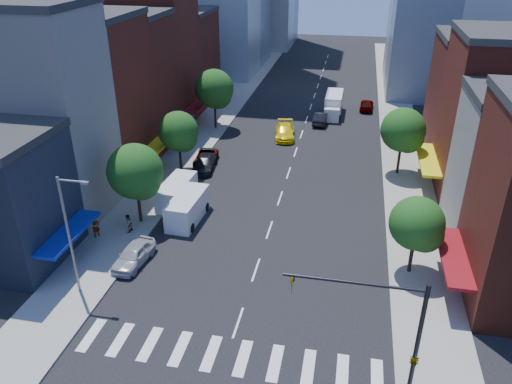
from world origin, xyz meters
TOP-DOWN VIEW (x-y plane):
  - ground at (0.00, 0.00)m, footprint 220.00×220.00m
  - sidewalk_left at (-12.50, 40.00)m, footprint 5.00×120.00m
  - sidewalk_right at (12.50, 40.00)m, footprint 5.00×120.00m
  - crosswalk at (0.00, -3.00)m, footprint 19.00×3.00m
  - bldg_left_1 at (-21.00, 12.00)m, footprint 12.00×8.00m
  - bldg_left_2 at (-21.00, 20.50)m, footprint 12.00×9.00m
  - bldg_left_3 at (-21.00, 29.00)m, footprint 12.00×8.00m
  - bldg_left_4 at (-21.00, 37.50)m, footprint 12.00×9.00m
  - bldg_left_5 at (-21.00, 47.00)m, footprint 12.00×10.00m
  - bldg_right_2 at (21.00, 24.00)m, footprint 12.00×10.00m
  - bldg_right_3 at (21.00, 34.00)m, footprint 12.00×10.00m
  - traffic_signal at (9.94, -4.50)m, footprint 7.24×2.24m
  - streetlight at (-11.81, 1.00)m, footprint 2.25×0.25m
  - tree_left_near at (-11.35, 10.92)m, footprint 4.80×4.80m
  - tree_left_mid at (-11.35, 21.92)m, footprint 4.20×4.20m
  - tree_left_far at (-11.35, 35.92)m, footprint 5.00×5.00m
  - tree_right_near at (11.65, 7.92)m, footprint 4.00×4.00m
  - tree_right_far at (11.65, 25.92)m, footprint 4.60×4.60m
  - parked_car_front at (-9.50, 5.00)m, footprint 2.36×4.82m
  - parked_car_second at (-9.50, 16.39)m, footprint 2.18×4.78m
  - parked_car_third at (-9.50, 24.63)m, footprint 2.79×5.18m
  - parked_car_rear at (-9.19, 23.15)m, footprint 2.60×5.37m
  - cargo_van_near at (-7.51, 12.17)m, footprint 2.56×5.76m
  - cargo_van_far at (-9.51, 14.93)m, footprint 2.51×5.61m
  - taxi at (-1.96, 34.47)m, footprint 3.06×5.96m
  - traffic_car_oncoming at (2.06, 40.68)m, footprint 1.99×4.84m
  - traffic_car_far at (8.18, 48.13)m, footprint 2.08×4.70m
  - box_truck at (3.47, 44.83)m, footprint 2.38×7.47m
  - pedestrian_near at (-14.14, 7.88)m, footprint 0.74×0.79m
  - pedestrian_far at (-11.80, 9.08)m, footprint 0.70×0.86m

SIDE VIEW (x-z plane):
  - ground at x=0.00m, z-range 0.00..0.00m
  - crosswalk at x=0.00m, z-range 0.00..0.01m
  - sidewalk_left at x=-12.50m, z-range 0.00..0.15m
  - sidewalk_right at x=12.50m, z-range 0.00..0.15m
  - parked_car_third at x=-9.50m, z-range 0.00..1.38m
  - parked_car_rear at x=-9.19m, z-range 0.00..1.51m
  - parked_car_second at x=-9.50m, z-range 0.00..1.52m
  - traffic_car_oncoming at x=2.06m, z-range 0.00..1.56m
  - traffic_car_far at x=8.18m, z-range 0.00..1.57m
  - parked_car_front at x=-9.50m, z-range 0.00..1.58m
  - taxi at x=-1.96m, z-range 0.00..1.65m
  - pedestrian_far at x=-11.80m, z-range 0.15..1.79m
  - pedestrian_near at x=-14.14m, z-range 0.15..1.97m
  - cargo_van_far at x=-9.51m, z-range -0.01..2.33m
  - cargo_van_near at x=-7.51m, z-range -0.01..2.39m
  - box_truck at x=3.47m, z-range -0.08..2.92m
  - traffic_signal at x=9.94m, z-range 0.16..8.16m
  - tree_right_near at x=11.65m, z-range 1.09..7.29m
  - tree_left_mid at x=-11.35m, z-range 1.20..7.85m
  - tree_right_far at x=11.65m, z-range 1.26..8.46m
  - tree_left_near at x=-11.35m, z-range 1.22..8.52m
  - tree_left_far at x=-11.35m, z-range 1.33..9.08m
  - streetlight at x=-11.81m, z-range 0.78..9.78m
  - bldg_left_5 at x=-21.00m, z-range 0.00..13.00m
  - bldg_right_3 at x=21.00m, z-range 0.00..13.00m
  - bldg_left_3 at x=-21.00m, z-range 0.00..15.00m
  - bldg_right_2 at x=21.00m, z-range 0.00..15.00m
  - bldg_left_2 at x=-21.00m, z-range 0.00..16.00m
  - bldg_left_4 at x=-21.00m, z-range 0.00..17.00m
  - bldg_left_1 at x=-21.00m, z-range 0.00..18.00m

